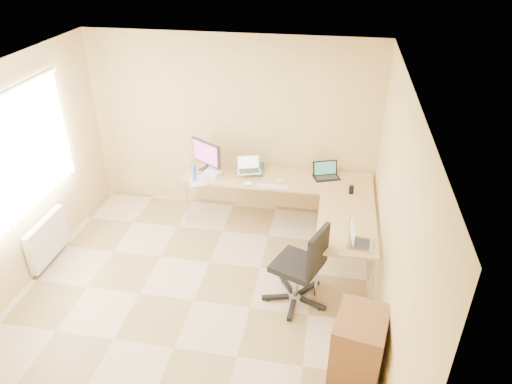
% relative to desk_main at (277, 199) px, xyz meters
% --- Properties ---
extents(floor, '(4.50, 4.50, 0.00)m').
position_rel_desk_main_xyz_m(floor, '(-0.72, -1.85, -0.36)').
color(floor, '#CBB496').
rests_on(floor, ground).
extents(ceiling, '(4.50, 4.50, 0.00)m').
position_rel_desk_main_xyz_m(ceiling, '(-0.72, -1.85, 2.24)').
color(ceiling, white).
rests_on(ceiling, ground).
extents(wall_back, '(4.50, 0.00, 4.50)m').
position_rel_desk_main_xyz_m(wall_back, '(-0.72, 0.40, 0.93)').
color(wall_back, '#E9C284').
rests_on(wall_back, ground).
extents(wall_left, '(0.00, 4.50, 4.50)m').
position_rel_desk_main_xyz_m(wall_left, '(-2.83, -1.85, 0.93)').
color(wall_left, '#E9C284').
rests_on(wall_left, ground).
extents(wall_right, '(0.00, 4.50, 4.50)m').
position_rel_desk_main_xyz_m(wall_right, '(1.38, -1.85, 0.93)').
color(wall_right, '#E9C284').
rests_on(wall_right, ground).
extents(desk_main, '(2.65, 0.70, 0.73)m').
position_rel_desk_main_xyz_m(desk_main, '(0.00, 0.00, 0.00)').
color(desk_main, tan).
rests_on(desk_main, ground).
extents(desk_return, '(0.70, 1.30, 0.73)m').
position_rel_desk_main_xyz_m(desk_return, '(0.98, -1.00, 0.00)').
color(desk_return, tan).
rests_on(desk_return, ground).
extents(monitor, '(0.55, 0.44, 0.46)m').
position_rel_desk_main_xyz_m(monitor, '(-1.03, 0.02, 0.60)').
color(monitor, '#262626').
rests_on(monitor, desk_main).
extents(book_stack, '(0.28, 0.36, 0.06)m').
position_rel_desk_main_xyz_m(book_stack, '(-0.35, 0.13, 0.39)').
color(book_stack, '#1D6C69').
rests_on(book_stack, desk_main).
extents(laptop_center, '(0.40, 0.35, 0.22)m').
position_rel_desk_main_xyz_m(laptop_center, '(-0.41, -0.01, 0.53)').
color(laptop_center, silver).
rests_on(laptop_center, desk_main).
extents(laptop_black, '(0.42, 0.37, 0.22)m').
position_rel_desk_main_xyz_m(laptop_black, '(0.68, 0.10, 0.48)').
color(laptop_black, black).
rests_on(laptop_black, desk_main).
extents(keyboard, '(0.43, 0.13, 0.02)m').
position_rel_desk_main_xyz_m(keyboard, '(-0.03, -0.30, 0.37)').
color(keyboard, white).
rests_on(keyboard, desk_main).
extents(mouse, '(0.09, 0.06, 0.03)m').
position_rel_desk_main_xyz_m(mouse, '(0.06, -0.11, 0.38)').
color(mouse, white).
rests_on(mouse, desk_main).
extents(mug, '(0.14, 0.14, 0.10)m').
position_rel_desk_main_xyz_m(mug, '(-0.94, -0.06, 0.42)').
color(mug, white).
rests_on(mug, desk_main).
extents(cd_stack, '(0.15, 0.15, 0.03)m').
position_rel_desk_main_xyz_m(cd_stack, '(-0.37, -0.30, 0.38)').
color(cd_stack, silver).
rests_on(cd_stack, desk_main).
extents(water_bottle, '(0.08, 0.08, 0.24)m').
position_rel_desk_main_xyz_m(water_bottle, '(-1.13, -0.30, 0.49)').
color(water_bottle, '#5875C9').
rests_on(water_bottle, desk_main).
extents(papers, '(0.33, 0.39, 0.01)m').
position_rel_desk_main_xyz_m(papers, '(-1.08, -0.30, 0.37)').
color(papers, silver).
rests_on(papers, desk_main).
extents(white_box, '(0.26, 0.23, 0.08)m').
position_rel_desk_main_xyz_m(white_box, '(-0.91, -0.13, 0.40)').
color(white_box, white).
rests_on(white_box, desk_main).
extents(desk_fan, '(0.26, 0.26, 0.32)m').
position_rel_desk_main_xyz_m(desk_fan, '(-1.13, 0.18, 0.52)').
color(desk_fan, silver).
rests_on(desk_fan, desk_main).
extents(black_cup, '(0.07, 0.07, 0.11)m').
position_rel_desk_main_xyz_m(black_cup, '(1.02, -0.27, 0.42)').
color(black_cup, black).
rests_on(black_cup, desk_main).
extents(laptop_return, '(0.36, 0.30, 0.23)m').
position_rel_desk_main_xyz_m(laptop_return, '(1.13, -1.41, 0.48)').
color(laptop_return, '#A4A6B5').
rests_on(laptop_return, desk_return).
extents(office_chair, '(0.83, 0.83, 1.06)m').
position_rel_desk_main_xyz_m(office_chair, '(0.44, -1.62, 0.14)').
color(office_chair, black).
rests_on(office_chair, ground).
extents(cabinet, '(0.55, 0.64, 0.78)m').
position_rel_desk_main_xyz_m(cabinet, '(1.13, -2.57, -0.01)').
color(cabinet, olive).
rests_on(cabinet, ground).
extents(radiator, '(0.09, 0.80, 0.55)m').
position_rel_desk_main_xyz_m(radiator, '(-2.75, -1.45, -0.02)').
color(radiator, white).
rests_on(radiator, ground).
extents(window, '(0.10, 1.80, 1.40)m').
position_rel_desk_main_xyz_m(window, '(-2.78, -1.45, 1.19)').
color(window, white).
rests_on(window, wall_left).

